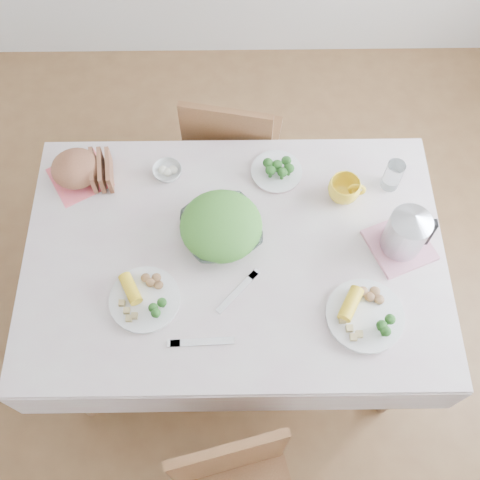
{
  "coord_description": "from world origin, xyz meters",
  "views": [
    {
      "loc": [
        0.01,
        -0.89,
        2.55
      ],
      "look_at": [
        0.02,
        0.02,
        0.82
      ],
      "focal_mm": 42.0,
      "sensor_mm": 36.0,
      "label": 1
    }
  ],
  "objects_px": {
    "electric_kettle": "(408,230)",
    "dinner_plate_left": "(145,300)",
    "dining_table": "(235,294)",
    "yellow_mug": "(344,190)",
    "salad_bowl": "(221,230)",
    "dinner_plate_right": "(365,316)",
    "chair_far": "(235,140)"
  },
  "relations": [
    {
      "from": "dining_table",
      "to": "dinner_plate_left",
      "type": "height_order",
      "value": "dinner_plate_left"
    },
    {
      "from": "salad_bowl",
      "to": "yellow_mug",
      "type": "height_order",
      "value": "yellow_mug"
    },
    {
      "from": "dinner_plate_left",
      "to": "electric_kettle",
      "type": "relative_size",
      "value": 1.21
    },
    {
      "from": "electric_kettle",
      "to": "dinner_plate_left",
      "type": "bearing_deg",
      "value": 168.94
    },
    {
      "from": "salad_bowl",
      "to": "dinner_plate_right",
      "type": "xyz_separation_m",
      "value": [
        0.48,
        -0.32,
        -0.02
      ]
    },
    {
      "from": "electric_kettle",
      "to": "dining_table",
      "type": "bearing_deg",
      "value": 158.25
    },
    {
      "from": "chair_far",
      "to": "electric_kettle",
      "type": "distance_m",
      "value": 1.01
    },
    {
      "from": "dinner_plate_right",
      "to": "dining_table",
      "type": "bearing_deg",
      "value": 150.31
    },
    {
      "from": "electric_kettle",
      "to": "chair_far",
      "type": "bearing_deg",
      "value": 105.8
    },
    {
      "from": "dinner_plate_left",
      "to": "yellow_mug",
      "type": "xyz_separation_m",
      "value": [
        0.71,
        0.41,
        0.04
      ]
    },
    {
      "from": "yellow_mug",
      "to": "salad_bowl",
      "type": "bearing_deg",
      "value": -160.99
    },
    {
      "from": "dining_table",
      "to": "yellow_mug",
      "type": "xyz_separation_m",
      "value": [
        0.41,
        0.23,
        0.43
      ]
    },
    {
      "from": "dinner_plate_left",
      "to": "yellow_mug",
      "type": "relative_size",
      "value": 2.04
    },
    {
      "from": "salad_bowl",
      "to": "electric_kettle",
      "type": "distance_m",
      "value": 0.64
    },
    {
      "from": "dinner_plate_right",
      "to": "salad_bowl",
      "type": "bearing_deg",
      "value": 146.13
    },
    {
      "from": "salad_bowl",
      "to": "dinner_plate_right",
      "type": "relative_size",
      "value": 1.04
    },
    {
      "from": "salad_bowl",
      "to": "electric_kettle",
      "type": "height_order",
      "value": "electric_kettle"
    },
    {
      "from": "dining_table",
      "to": "chair_far",
      "type": "height_order",
      "value": "chair_far"
    },
    {
      "from": "dining_table",
      "to": "dinner_plate_right",
      "type": "height_order",
      "value": "dinner_plate_right"
    },
    {
      "from": "dinner_plate_right",
      "to": "dinner_plate_left",
      "type": "bearing_deg",
      "value": 174.8
    },
    {
      "from": "chair_far",
      "to": "yellow_mug",
      "type": "height_order",
      "value": "chair_far"
    },
    {
      "from": "dinner_plate_left",
      "to": "dinner_plate_right",
      "type": "distance_m",
      "value": 0.74
    },
    {
      "from": "dinner_plate_left",
      "to": "dinner_plate_right",
      "type": "xyz_separation_m",
      "value": [
        0.74,
        -0.07,
        0.0
      ]
    },
    {
      "from": "chair_far",
      "to": "salad_bowl",
      "type": "bearing_deg",
      "value": 96.83
    },
    {
      "from": "dinner_plate_right",
      "to": "electric_kettle",
      "type": "height_order",
      "value": "electric_kettle"
    },
    {
      "from": "dinner_plate_left",
      "to": "electric_kettle",
      "type": "bearing_deg",
      "value": 12.55
    },
    {
      "from": "chair_far",
      "to": "salad_bowl",
      "type": "xyz_separation_m",
      "value": [
        -0.05,
        -0.66,
        0.33
      ]
    },
    {
      "from": "chair_far",
      "to": "dinner_plate_left",
      "type": "xyz_separation_m",
      "value": [
        -0.31,
        -0.91,
        0.31
      ]
    },
    {
      "from": "chair_far",
      "to": "salad_bowl",
      "type": "distance_m",
      "value": 0.74
    },
    {
      "from": "dining_table",
      "to": "electric_kettle",
      "type": "xyz_separation_m",
      "value": [
        0.59,
        0.02,
        0.51
      ]
    },
    {
      "from": "chair_far",
      "to": "yellow_mug",
      "type": "relative_size",
      "value": 7.36
    },
    {
      "from": "dining_table",
      "to": "dinner_plate_right",
      "type": "bearing_deg",
      "value": -29.69
    }
  ]
}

